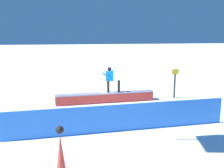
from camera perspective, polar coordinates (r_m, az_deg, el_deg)
name	(u,v)px	position (r m, az deg, el deg)	size (l,w,h in m)	color
ground_plane	(105,102)	(15.08, -1.40, -3.87)	(120.00, 120.00, 0.00)	white
grind_box	(105,98)	(15.02, -1.40, -2.96)	(5.51, 1.04, 0.54)	red
snowboarder	(111,79)	(14.86, -0.29, 1.13)	(1.52, 0.43, 1.43)	silver
safety_fence	(119,118)	(10.72, 1.39, -7.21)	(9.12, 0.06, 1.11)	#337DE9
background_skier_right	(61,162)	(6.98, -10.72, -15.94)	(0.64, 1.65, 1.73)	black
trail_marker	(175,83)	(16.25, 13.11, 0.30)	(0.40, 0.10, 1.71)	#262628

